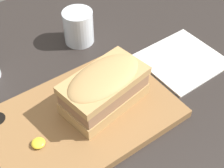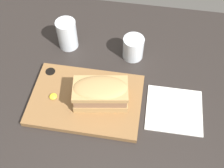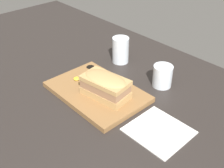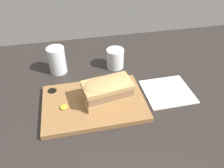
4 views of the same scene
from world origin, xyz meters
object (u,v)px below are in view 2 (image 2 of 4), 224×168
at_px(serving_board, 86,99).
at_px(napkin, 174,110).
at_px(water_glass, 67,36).
at_px(wine_glass, 133,48).
at_px(sandwich, 101,93).

xyz_separation_m(serving_board, napkin, (0.28, 0.01, -0.01)).
distance_m(serving_board, napkin, 0.28).
bearing_deg(water_glass, wine_glass, -3.33).
height_order(water_glass, wine_glass, water_glass).
height_order(serving_board, napkin, serving_board).
height_order(wine_glass, napkin, wine_glass).
relative_size(water_glass, wine_glass, 1.33).
distance_m(wine_glass, napkin, 0.26).
height_order(sandwich, wine_glass, sandwich).
bearing_deg(water_glass, napkin, -28.97).
bearing_deg(wine_glass, napkin, -52.74).
height_order(sandwich, water_glass, water_glass).
xyz_separation_m(wine_glass, napkin, (0.16, -0.21, -0.04)).
bearing_deg(napkin, water_glass, 151.03).
height_order(serving_board, sandwich, sandwich).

